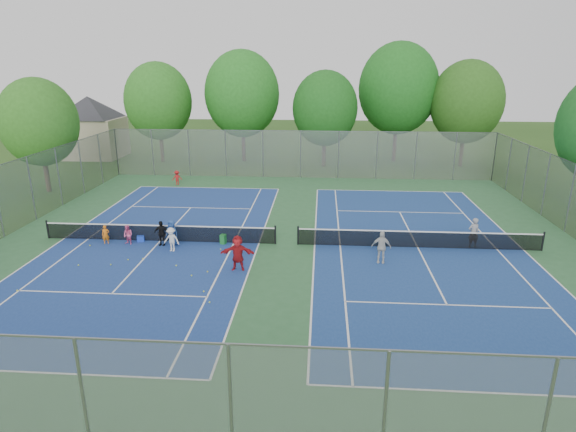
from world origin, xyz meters
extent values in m
plane|color=#274A17|center=(0.00, 0.00, 0.00)|extent=(120.00, 120.00, 0.00)
cube|color=#2C5E35|center=(0.00, 0.00, 0.01)|extent=(32.00, 32.00, 0.01)
cube|color=navy|center=(-7.00, 0.00, 0.02)|extent=(10.97, 23.77, 0.01)
cube|color=navy|center=(7.00, 0.00, 0.02)|extent=(10.97, 23.77, 0.01)
cube|color=black|center=(-7.00, 0.00, 0.46)|extent=(12.87, 0.10, 0.91)
cube|color=black|center=(7.00, 0.00, 0.46)|extent=(12.87, 0.10, 0.91)
cube|color=gray|center=(0.00, 16.00, 2.00)|extent=(32.00, 0.10, 4.00)
cube|color=gray|center=(0.00, -16.00, 2.00)|extent=(32.00, 0.10, 4.00)
cube|color=#B7A88C|center=(-22.00, 24.00, 2.00)|extent=(6.00, 5.00, 4.00)
pyramid|color=#2D2D33|center=(-22.00, 24.00, 6.20)|extent=(11.03, 11.03, 2.20)
cylinder|color=#443326|center=(-14.00, 22.00, 1.75)|extent=(0.36, 0.36, 3.50)
ellipsoid|color=#2A6C1F|center=(-14.00, 22.00, 5.90)|extent=(6.40, 6.40, 7.36)
cylinder|color=#443326|center=(-6.00, 23.00, 1.93)|extent=(0.36, 0.36, 3.85)
ellipsoid|color=#236B1F|center=(-6.00, 23.00, 6.55)|extent=(7.20, 7.20, 8.28)
cylinder|color=#443326|center=(2.00, 21.00, 1.57)|extent=(0.36, 0.36, 3.15)
ellipsoid|color=#1A5518|center=(2.00, 21.00, 5.40)|extent=(6.00, 6.00, 6.90)
cylinder|color=#443326|center=(9.00, 24.00, 2.10)|extent=(0.36, 0.36, 4.20)
ellipsoid|color=#1B5D1B|center=(9.00, 24.00, 7.05)|extent=(7.60, 7.60, 8.74)
cylinder|color=#443326|center=(15.00, 22.00, 1.75)|extent=(0.36, 0.36, 3.50)
ellipsoid|color=#285518|center=(15.00, 22.00, 5.97)|extent=(6.60, 6.60, 7.59)
cylinder|color=#443326|center=(-19.00, 10.00, 1.57)|extent=(0.36, 0.36, 3.15)
ellipsoid|color=#2D681E|center=(-19.00, 10.00, 5.25)|extent=(5.60, 5.60, 6.44)
cube|color=blue|center=(-8.07, -0.09, 0.16)|extent=(0.47, 0.47, 0.32)
cube|color=#248433|center=(-3.44, -0.18, 0.27)|extent=(0.34, 0.34, 0.54)
imported|color=orange|center=(-9.78, -0.60, 0.52)|extent=(0.44, 0.36, 1.05)
imported|color=#F35E95|center=(-8.54, -0.60, 0.55)|extent=(0.64, 0.58, 1.09)
imported|color=silver|center=(-5.89, -1.41, 0.65)|extent=(0.91, 0.62, 1.30)
imported|color=black|center=(-6.69, -0.60, 0.69)|extent=(0.83, 0.40, 1.38)
imported|color=#26488C|center=(-6.11, -0.60, 0.72)|extent=(0.80, 0.63, 1.43)
imported|color=#AA181D|center=(-2.06, -3.50, 0.86)|extent=(1.61, 0.56, 1.71)
imported|color=#AE1818|center=(-9.77, 12.69, 0.59)|extent=(0.86, 0.65, 1.18)
imported|color=gray|center=(9.89, 0.26, 0.83)|extent=(0.68, 0.53, 1.65)
imported|color=beige|center=(4.79, -2.15, 0.81)|extent=(0.99, 0.50, 1.63)
sphere|color=#B1C12C|center=(-7.03, -2.62, 0.03)|extent=(0.07, 0.07, 0.07)
sphere|color=#CCEF37|center=(-9.85, -3.64, 0.03)|extent=(0.07, 0.07, 0.07)
sphere|color=#DCEF37|center=(-11.15, -6.46, 0.03)|extent=(0.07, 0.07, 0.07)
sphere|color=yellow|center=(-3.40, -1.09, 0.03)|extent=(0.07, 0.07, 0.07)
sphere|color=yellow|center=(-3.44, -3.94, 0.03)|extent=(0.07, 0.07, 0.07)
sphere|color=#D3EA36|center=(-2.66, -6.92, 0.03)|extent=(0.07, 0.07, 0.07)
sphere|color=yellow|center=(-10.51, -1.05, 0.03)|extent=(0.07, 0.07, 0.07)
sphere|color=#A7CD2F|center=(-8.32, -3.46, 0.03)|extent=(0.07, 0.07, 0.07)
sphere|color=#BDDF33|center=(-4.07, -4.42, 0.03)|extent=(0.07, 0.07, 0.07)
sphere|color=#DDF539|center=(-5.11, -3.34, 0.03)|extent=(0.07, 0.07, 0.07)
sphere|color=#BAD431|center=(-7.72, -2.80, 0.03)|extent=(0.07, 0.07, 0.07)
sphere|color=#BFCF30|center=(-3.13, -5.97, 0.03)|extent=(0.07, 0.07, 0.07)
camera|label=1|loc=(1.79, -24.30, 9.38)|focal=30.00mm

